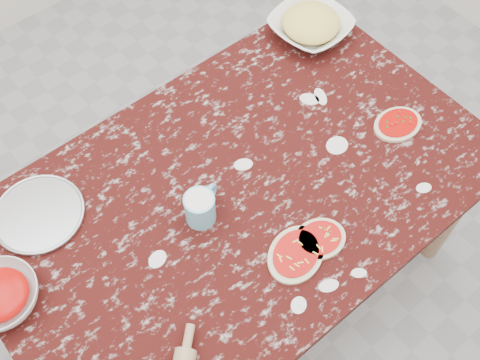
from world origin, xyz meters
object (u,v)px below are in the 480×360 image
(cheese_bowl, at_px, (310,27))
(flour_mug, at_px, (201,207))
(sauce_bowl, at_px, (1,297))
(pizza_tray, at_px, (39,214))
(worktable, at_px, (240,201))

(cheese_bowl, bearing_deg, flour_mug, -155.34)
(sauce_bowl, distance_m, flour_mug, 0.60)
(sauce_bowl, relative_size, cheese_bowl, 0.77)
(pizza_tray, xyz_separation_m, cheese_bowl, (1.16, 0.04, 0.03))
(sauce_bowl, distance_m, cheese_bowl, 1.39)
(pizza_tray, relative_size, cheese_bowl, 0.96)
(flour_mug, bearing_deg, sauce_bowl, 167.08)
(pizza_tray, height_order, flour_mug, flour_mug)
(cheese_bowl, bearing_deg, pizza_tray, -177.80)
(flour_mug, bearing_deg, cheese_bowl, 24.66)
(flour_mug, bearing_deg, worktable, 0.66)
(worktable, height_order, pizza_tray, pizza_tray)
(worktable, relative_size, flour_mug, 11.85)
(worktable, distance_m, pizza_tray, 0.62)
(worktable, bearing_deg, cheese_bowl, 29.55)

